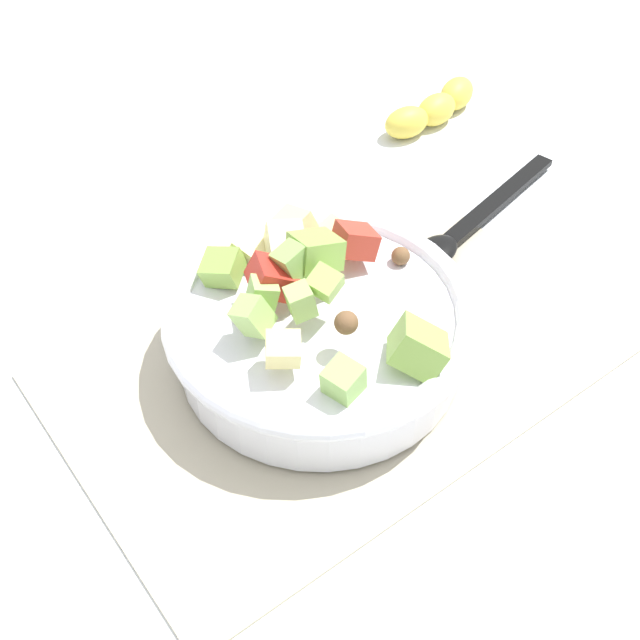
# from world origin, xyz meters

# --- Properties ---
(ground_plane) EXTENTS (2.40, 2.40, 0.00)m
(ground_plane) POSITION_xyz_m (0.00, 0.00, 0.00)
(ground_plane) COLOR silver
(placemat) EXTENTS (0.46, 0.30, 0.01)m
(placemat) POSITION_xyz_m (0.00, 0.00, 0.00)
(placemat) COLOR #BCB299
(placemat) RESTS_ON ground_plane
(salad_bowl) EXTENTS (0.26, 0.26, 0.11)m
(salad_bowl) POSITION_xyz_m (0.01, -0.01, 0.04)
(salad_bowl) COLOR white
(salad_bowl) RESTS_ON placemat
(serving_spoon) EXTENTS (0.24, 0.08, 0.01)m
(serving_spoon) POSITION_xyz_m (-0.21, -0.06, 0.01)
(serving_spoon) COLOR black
(serving_spoon) RESTS_ON placemat
(banana_whole) EXTENTS (0.15, 0.06, 0.04)m
(banana_whole) POSITION_xyz_m (-0.33, -0.23, 0.02)
(banana_whole) COLOR yellow
(banana_whole) RESTS_ON ground_plane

